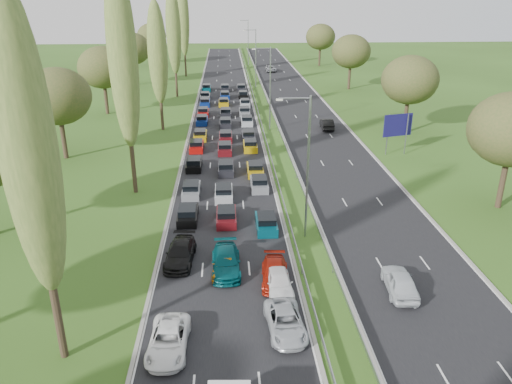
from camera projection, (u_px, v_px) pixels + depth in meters
name	position (u px, v px, depth m)	size (l,w,h in m)	color
ground	(269.00, 126.00, 76.61)	(260.00, 260.00, 0.00)	#2D4917
near_carriageway	(225.00, 123.00, 78.54)	(10.50, 215.00, 0.04)	black
far_carriageway	(310.00, 122.00, 79.30)	(10.50, 215.00, 0.04)	black
central_reservation	(267.00, 119.00, 78.71)	(2.36, 215.00, 0.32)	gray
lamp_columns	(270.00, 90.00, 72.50)	(0.18, 140.18, 12.00)	gray
poplar_row	(146.00, 53.00, 60.11)	(2.80, 127.80, 22.44)	#2D2116
woodland_left	(48.00, 102.00, 56.17)	(8.00, 166.00, 11.10)	#2D2116
woodland_right	(433.00, 91.00, 62.47)	(8.00, 153.00, 11.10)	#2D2116
traffic_queue_fill	(225.00, 128.00, 73.69)	(9.12, 69.26, 0.80)	black
near_car_2	(168.00, 340.00, 28.73)	(2.23, 4.83, 1.34)	white
near_car_3	(180.00, 253.00, 38.14)	(2.06, 5.06, 1.47)	black
near_car_7	(226.00, 262.00, 36.92)	(2.09, 5.14, 1.49)	#054B51
near_car_8	(225.00, 263.00, 36.78)	(1.75, 4.36, 1.49)	orange
near_car_10	(285.00, 322.00, 30.36)	(2.16, 4.69, 1.30)	#ABB0B5
near_car_11	(275.00, 273.00, 35.57)	(1.86, 4.58, 1.33)	maroon
near_car_12	(279.00, 281.00, 34.41)	(1.74, 4.31, 1.47)	white
far_car_0	(400.00, 282.00, 34.28)	(1.87, 4.64, 1.58)	silver
far_car_1	(327.00, 124.00, 74.72)	(1.67, 4.80, 1.58)	black
far_car_2	(271.00, 68.00, 127.76)	(2.52, 5.47, 1.52)	gray
direction_sign	(398.00, 127.00, 62.23)	(3.89, 1.14, 5.20)	gray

